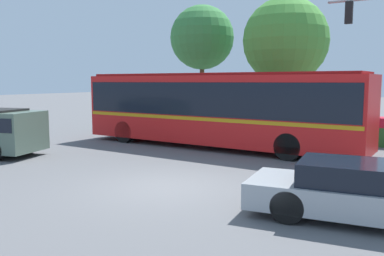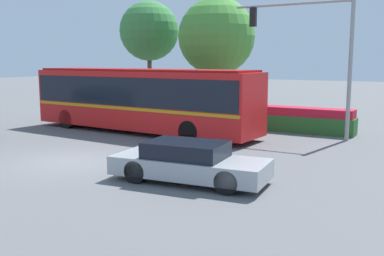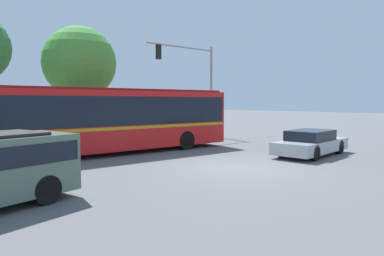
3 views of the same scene
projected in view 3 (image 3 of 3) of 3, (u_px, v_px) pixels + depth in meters
ground_plane at (238, 168)px, 13.58m from camera, size 140.00×140.00×0.00m
city_bus at (113, 117)px, 17.17m from camera, size 12.63×3.26×3.17m
sedan_foreground at (311, 143)px, 16.62m from camera, size 4.82×2.25×1.21m
traffic_light_pole at (196, 76)px, 24.28m from camera, size 5.59×0.24×6.44m
flowering_hedge at (160, 130)px, 24.13m from camera, size 7.49×1.10×1.25m
street_tree_centre at (80, 63)px, 22.22m from camera, size 4.57×4.57×7.28m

